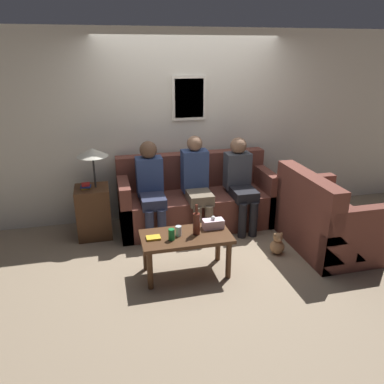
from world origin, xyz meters
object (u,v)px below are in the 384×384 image
couch_main (196,201)px  drinking_glass (178,231)px  person_middle (197,181)px  person_left (151,185)px  person_right (240,180)px  teddy_bear (277,245)px  couch_side (323,221)px  coffee_table (186,241)px  wine_bottle (196,223)px

couch_main → drinking_glass: size_ratio=19.30×
couch_main → person_middle: person_middle is taller
person_left → person_middle: (0.60, -0.02, 0.01)m
person_right → teddy_bear: person_right is taller
person_middle → couch_main: bearing=79.7°
couch_main → teddy_bear: 1.32m
drinking_glass → teddy_bear: bearing=7.0°
couch_main → couch_side: 1.70m
person_left → teddy_bear: bearing=-32.4°
coffee_table → person_left: 1.11m
person_right → teddy_bear: size_ratio=4.47×
drinking_glass → person_right: 1.46m
drinking_glass → person_middle: 1.13m
coffee_table → wine_bottle: bearing=-0.5°
person_middle → teddy_bear: size_ratio=4.66×
wine_bottle → teddy_bear: size_ratio=1.23×
teddy_bear → person_right: bearing=102.5°
couch_side → person_right: (-0.79, 0.81, 0.33)m
wine_bottle → person_left: size_ratio=0.27×
person_left → person_right: size_ratio=1.01×
couch_side → coffee_table: 1.78m
person_right → coffee_table: bearing=-134.2°
wine_bottle → person_left: 1.10m
couch_main → person_middle: bearing=-100.3°
drinking_glass → person_right: person_right is taller
wine_bottle → couch_main: bearing=76.2°
coffee_table → teddy_bear: (1.17, 0.16, -0.27)m
couch_side → coffee_table: couch_side is taller
couch_side → person_middle: bearing=59.0°
coffee_table → person_left: size_ratio=0.78×
couch_side → teddy_bear: couch_side is taller
coffee_table → person_right: person_right is taller
couch_main → person_left: bearing=-164.7°
teddy_bear → drinking_glass: bearing=-173.0°
person_right → teddy_bear: (0.19, -0.84, -0.56)m
drinking_glass → person_middle: (0.46, 1.02, 0.17)m
couch_main → drinking_glass: 1.32m
person_right → drinking_glass: bearing=-136.7°
wine_bottle → person_right: bearing=49.3°
person_left → teddy_bear: person_left is taller
coffee_table → person_middle: bearing=69.8°
couch_side → couch_main: bearing=52.9°
teddy_bear → person_middle: bearing=132.3°
person_right → teddy_bear: bearing=-77.5°
drinking_glass → person_middle: person_middle is taller
person_middle → person_left: bearing=178.3°
drinking_glass → person_left: person_left is taller
person_middle → person_right: size_ratio=1.04×
person_left → wine_bottle: bearing=-72.1°
wine_bottle → person_right: (0.87, 1.01, 0.08)m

